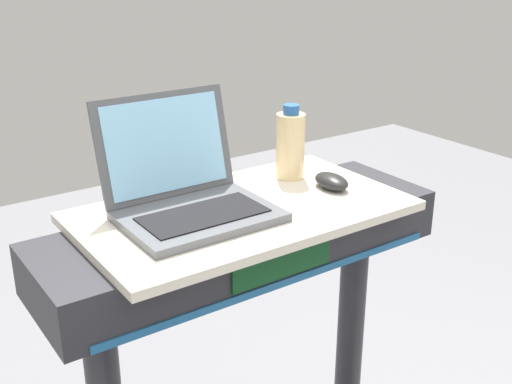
# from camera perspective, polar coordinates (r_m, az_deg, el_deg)

# --- Properties ---
(desk_board) EXTENTS (0.69, 0.40, 0.02)m
(desk_board) POSITION_cam_1_polar(r_m,az_deg,el_deg) (1.37, -1.19, -1.72)
(desk_board) COLOR beige
(desk_board) RESTS_ON treadmill_base
(laptop) EXTENTS (0.30, 0.28, 0.23)m
(laptop) POSITION_cam_1_polar(r_m,az_deg,el_deg) (1.32, -6.08, -0.00)
(laptop) COLOR #515459
(laptop) RESTS_ON desk_board
(computer_mouse) EXTENTS (0.07, 0.10, 0.03)m
(computer_mouse) POSITION_cam_1_polar(r_m,az_deg,el_deg) (1.47, 6.72, 0.96)
(computer_mouse) COLOR black
(computer_mouse) RESTS_ON desk_board
(water_bottle) EXTENTS (0.07, 0.07, 0.18)m
(water_bottle) POSITION_cam_1_polar(r_m,az_deg,el_deg) (1.52, 3.08, 4.22)
(water_bottle) COLOR beige
(water_bottle) RESTS_ON desk_board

